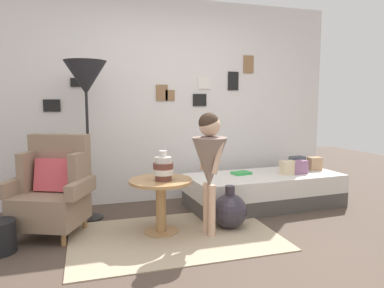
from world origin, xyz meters
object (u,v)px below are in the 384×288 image
vase_striped (163,168)px  book_on_daybed (241,173)px  side_table (161,194)px  floor_lamp (86,82)px  person_child (209,157)px  armchair (53,190)px  demijohn_near (230,211)px  daybed (264,190)px

vase_striped → book_on_daybed: bearing=30.2°
side_table → floor_lamp: 1.45m
person_child → book_on_daybed: 1.14m
armchair → demijohn_near: (1.71, -0.38, -0.26)m
armchair → daybed: 2.46m
floor_lamp → daybed: bearing=-3.3°
floor_lamp → person_child: floor_lamp is taller
vase_striped → demijohn_near: (0.69, -0.03, -0.48)m
person_child → book_on_daybed: size_ratio=5.43×
armchair → side_table: size_ratio=1.56×
daybed → book_on_daybed: bearing=162.3°
demijohn_near → floor_lamp: bearing=152.2°
armchair → demijohn_near: bearing=-12.4°
armchair → daybed: (2.43, 0.22, -0.24)m
daybed → vase_striped: (-1.41, -0.57, 0.46)m
armchair → vase_striped: size_ratio=3.35×
book_on_daybed → demijohn_near: size_ratio=0.50×
vase_striped → demijohn_near: bearing=-2.4°
side_table → floor_lamp: (-0.67, 0.65, 1.11)m
floor_lamp → book_on_daybed: (1.81, -0.03, -1.09)m
floor_lamp → person_child: bearing=-37.4°
side_table → person_child: person_child is taller
daybed → demijohn_near: demijohn_near is taller
floor_lamp → book_on_daybed: floor_lamp is taller
side_table → book_on_daybed: size_ratio=2.83×
side_table → vase_striped: bearing=-69.7°
vase_striped → book_on_daybed: vase_striped is taller
floor_lamp → demijohn_near: bearing=-27.8°
person_child → demijohn_near: person_child is taller
armchair → demijohn_near: armchair is taller
daybed → floor_lamp: floor_lamp is taller
daybed → demijohn_near: bearing=-140.2°
side_table → person_child: bearing=-24.3°
book_on_daybed → vase_striped: bearing=-149.8°
armchair → person_child: (1.45, -0.50, 0.33)m
armchair → person_child: size_ratio=0.81×
daybed → armchair: bearing=-174.7°
vase_striped → daybed: bearing=22.1°
demijohn_near → armchair: bearing=167.6°
armchair → side_table: (1.01, -0.30, -0.05)m
daybed → book_on_daybed: size_ratio=8.82×
person_child → book_on_daybed: person_child is taller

